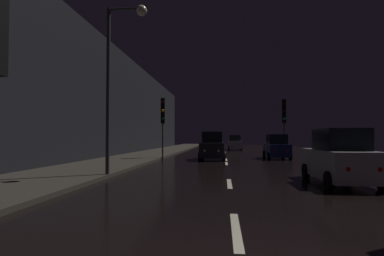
% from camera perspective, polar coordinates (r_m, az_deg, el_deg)
% --- Properties ---
extents(ground, '(26.46, 84.00, 0.02)m').
position_cam_1_polar(ground, '(26.93, 6.44, -5.35)').
color(ground, black).
extents(sidewalk_left, '(4.40, 84.00, 0.15)m').
position_cam_1_polar(sidewalk_left, '(27.77, -8.29, -5.06)').
color(sidewalk_left, '#38332B').
rests_on(sidewalk_left, ground).
extents(building_facade_left, '(0.80, 63.00, 9.41)m').
position_cam_1_polar(building_facade_left, '(25.38, -15.92, 5.16)').
color(building_facade_left, black).
rests_on(building_facade_left, ground).
extents(lane_centerline, '(0.16, 29.85, 0.01)m').
position_cam_1_polar(lane_centerline, '(18.07, 6.69, -7.04)').
color(lane_centerline, beige).
rests_on(lane_centerline, ground).
extents(traffic_light_far_right, '(0.35, 0.48, 4.74)m').
position_cam_1_polar(traffic_light_far_right, '(25.17, 17.30, 2.32)').
color(traffic_light_far_right, '#38383A').
rests_on(traffic_light_far_right, ground).
extents(traffic_light_far_left, '(0.36, 0.48, 4.61)m').
position_cam_1_polar(traffic_light_far_left, '(22.42, -5.66, 2.46)').
color(traffic_light_far_left, '#38383A').
rests_on(traffic_light_far_left, ground).
extents(streetlamp_overhead, '(1.70, 0.44, 7.09)m').
position_cam_1_polar(streetlamp_overhead, '(12.83, -13.84, 12.01)').
color(streetlamp_overhead, '#2D2D30').
rests_on(streetlamp_overhead, ground).
extents(car_approaching_headlights, '(1.90, 4.12, 2.07)m').
position_cam_1_polar(car_approaching_headlights, '(22.23, 3.96, -3.64)').
color(car_approaching_headlights, black).
rests_on(car_approaching_headlights, ground).
extents(car_distant_taillights, '(1.78, 3.86, 1.95)m').
position_cam_1_polar(car_distant_taillights, '(39.26, 8.24, -2.92)').
color(car_distant_taillights, '#A5A8AD').
rests_on(car_distant_taillights, ground).
extents(car_parked_right_near, '(1.80, 3.90, 1.96)m').
position_cam_1_polar(car_parked_right_near, '(11.92, 26.48, -5.26)').
color(car_parked_right_near, '#A5A8AD').
rests_on(car_parked_right_near, ground).
extents(car_parked_right_far, '(1.73, 3.75, 1.89)m').
position_cam_1_polar(car_parked_right_far, '(24.00, 15.95, -3.64)').
color(car_parked_right_far, '#141E51').
rests_on(car_parked_right_far, ground).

